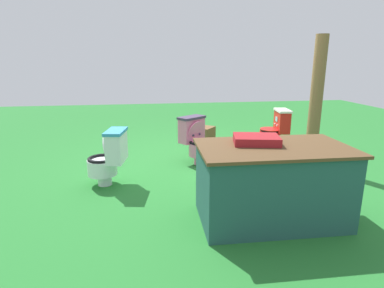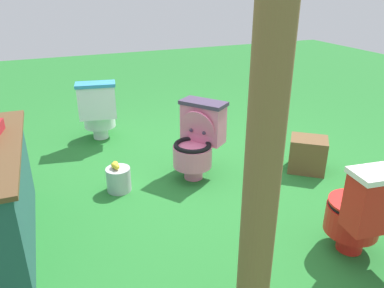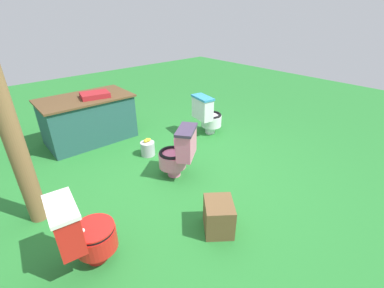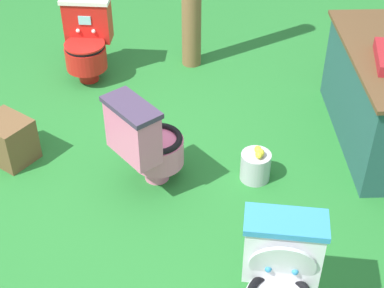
{
  "view_description": "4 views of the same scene",
  "coord_description": "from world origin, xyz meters",
  "px_view_note": "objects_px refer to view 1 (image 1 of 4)",
  "views": [
    {
      "loc": [
        0.81,
        4.74,
        1.58
      ],
      "look_at": [
        0.15,
        0.36,
        0.4
      ],
      "focal_mm": 29.78,
      "sensor_mm": 36.0,
      "label": 1
    },
    {
      "loc": [
        -2.99,
        1.35,
        1.77
      ],
      "look_at": [
        -0.08,
        0.14,
        0.39
      ],
      "focal_mm": 35.19,
      "sensor_mm": 36.0,
      "label": 2
    },
    {
      "loc": [
        -1.9,
        -2.39,
        2.11
      ],
      "look_at": [
        0.27,
        0.04,
        0.41
      ],
      "focal_mm": 24.9,
      "sensor_mm": 36.0,
      "label": 3
    },
    {
      "loc": [
        3.27,
        0.2,
        2.88
      ],
      "look_at": [
        0.02,
        0.36,
        0.33
      ],
      "focal_mm": 54.99,
      "sensor_mm": 36.0,
      "label": 4
    }
  ],
  "objects_px": {
    "toilet_white": "(109,157)",
    "wooden_post": "(316,103)",
    "vendor_table": "(271,183)",
    "lemon_bucket": "(206,173)",
    "small_crate": "(205,136)",
    "toilet_pink": "(196,140)",
    "toilet_red": "(275,129)"
  },
  "relations": [
    {
      "from": "toilet_pink",
      "to": "wooden_post",
      "type": "bearing_deg",
      "value": 130.37
    },
    {
      "from": "toilet_red",
      "to": "wooden_post",
      "type": "height_order",
      "value": "wooden_post"
    },
    {
      "from": "wooden_post",
      "to": "small_crate",
      "type": "relative_size",
      "value": 5.44
    },
    {
      "from": "lemon_bucket",
      "to": "wooden_post",
      "type": "bearing_deg",
      "value": -167.21
    },
    {
      "from": "toilet_red",
      "to": "vendor_table",
      "type": "relative_size",
      "value": 0.49
    },
    {
      "from": "toilet_white",
      "to": "lemon_bucket",
      "type": "height_order",
      "value": "toilet_white"
    },
    {
      "from": "toilet_pink",
      "to": "lemon_bucket",
      "type": "relative_size",
      "value": 2.63
    },
    {
      "from": "toilet_pink",
      "to": "vendor_table",
      "type": "distance_m",
      "value": 1.96
    },
    {
      "from": "toilet_white",
      "to": "wooden_post",
      "type": "height_order",
      "value": "wooden_post"
    },
    {
      "from": "vendor_table",
      "to": "wooden_post",
      "type": "bearing_deg",
      "value": -129.69
    },
    {
      "from": "toilet_pink",
      "to": "toilet_red",
      "type": "xyz_separation_m",
      "value": [
        -1.52,
        -0.55,
        -0.0
      ]
    },
    {
      "from": "toilet_red",
      "to": "toilet_white",
      "type": "height_order",
      "value": "same"
    },
    {
      "from": "wooden_post",
      "to": "small_crate",
      "type": "bearing_deg",
      "value": -46.71
    },
    {
      "from": "vendor_table",
      "to": "toilet_red",
      "type": "bearing_deg",
      "value": -113.61
    },
    {
      "from": "small_crate",
      "to": "wooden_post",
      "type": "bearing_deg",
      "value": 133.29
    },
    {
      "from": "wooden_post",
      "to": "lemon_bucket",
      "type": "xyz_separation_m",
      "value": [
        1.69,
        0.38,
        -0.84
      ]
    },
    {
      "from": "vendor_table",
      "to": "toilet_white",
      "type": "bearing_deg",
      "value": -35.08
    },
    {
      "from": "wooden_post",
      "to": "small_crate",
      "type": "distance_m",
      "value": 2.14
    },
    {
      "from": "vendor_table",
      "to": "lemon_bucket",
      "type": "distance_m",
      "value": 1.24
    },
    {
      "from": "toilet_white",
      "to": "vendor_table",
      "type": "height_order",
      "value": "vendor_table"
    },
    {
      "from": "toilet_red",
      "to": "lemon_bucket",
      "type": "bearing_deg",
      "value": 138.84
    },
    {
      "from": "lemon_bucket",
      "to": "toilet_white",
      "type": "bearing_deg",
      "value": -2.5
    },
    {
      "from": "toilet_red",
      "to": "lemon_bucket",
      "type": "distance_m",
      "value": 2.03
    },
    {
      "from": "vendor_table",
      "to": "wooden_post",
      "type": "height_order",
      "value": "wooden_post"
    },
    {
      "from": "lemon_bucket",
      "to": "small_crate",
      "type": "bearing_deg",
      "value": -100.13
    },
    {
      "from": "wooden_post",
      "to": "vendor_table",
      "type": "bearing_deg",
      "value": 50.31
    },
    {
      "from": "toilet_white",
      "to": "vendor_table",
      "type": "bearing_deg",
      "value": -115.08
    },
    {
      "from": "small_crate",
      "to": "lemon_bucket",
      "type": "distance_m",
      "value": 1.86
    },
    {
      "from": "toilet_pink",
      "to": "toilet_red",
      "type": "bearing_deg",
      "value": 163.56
    },
    {
      "from": "toilet_pink",
      "to": "toilet_red",
      "type": "distance_m",
      "value": 1.61
    },
    {
      "from": "toilet_pink",
      "to": "toilet_red",
      "type": "relative_size",
      "value": 1.0
    },
    {
      "from": "toilet_pink",
      "to": "vendor_table",
      "type": "xyz_separation_m",
      "value": [
        -0.44,
        1.91,
        0.02
      ]
    }
  ]
}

